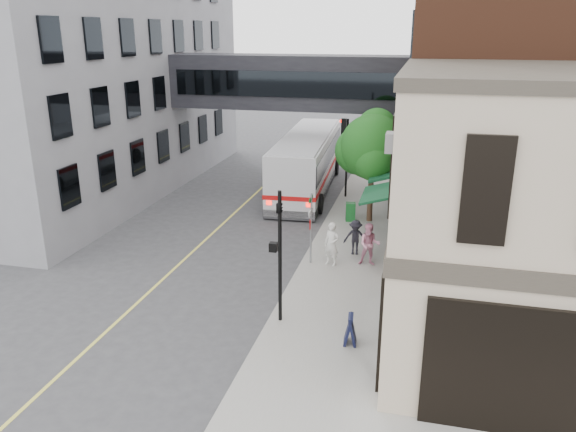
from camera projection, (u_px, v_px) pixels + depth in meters
The scene contains 16 objects.
ground at pixel (251, 354), 17.10m from camera, with size 120.00×120.00×0.00m, color #38383A.
sidewalk_main at pixel (367, 216), 29.51m from camera, with size 4.00×60.00×0.15m, color gray.
brick_building at pixel (546, 83), 26.41m from camera, with size 13.76×18.00×14.00m.
opposite_building at pixel (57, 71), 33.48m from camera, with size 14.00×24.00×14.00m, color slate.
skyway_bridge at pixel (293, 82), 32.29m from camera, with size 14.00×3.18×3.00m.
traffic_signal_near at pixel (279, 241), 17.91m from camera, with size 0.44×0.22×4.60m.
traffic_signal_far at pixel (345, 142), 31.63m from camera, with size 0.53×0.28×4.50m.
street_sign_pole at pixel (311, 222), 22.84m from camera, with size 0.08×0.75×3.00m.
street_tree at pixel (373, 147), 27.52m from camera, with size 3.80×3.20×5.60m.
lane_marking at pixel (215, 231), 27.44m from camera, with size 0.12×40.00×0.01m, color #D8CC4C.
bus at pixel (307, 160), 33.96m from camera, with size 3.61×12.61×3.36m.
pedestrian_a at pixel (332, 244), 22.90m from camera, with size 0.66×0.44×1.82m, color silver.
pedestrian_b at pixel (369, 244), 22.91m from camera, with size 0.87×0.68×1.78m, color pink.
pedestrian_c at pixel (355, 237), 24.03m from camera, with size 0.99×0.57×1.54m, color black.
newspaper_box at pixel (350, 212), 28.35m from camera, with size 0.47×0.42×0.94m, color #155C22.
sandwich_board at pixel (350, 329), 17.25m from camera, with size 0.35×0.54×0.96m, color black.
Camera 1 is at (4.67, -14.17, 9.42)m, focal length 35.00 mm.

